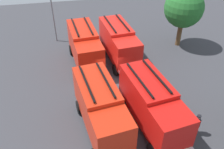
% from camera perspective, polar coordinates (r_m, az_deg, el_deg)
% --- Properties ---
extents(ground_plane, '(49.84, 49.84, 0.00)m').
position_cam_1_polar(ground_plane, '(22.34, -0.00, -2.90)').
color(ground_plane, '#38383D').
extents(fire_truck_0, '(7.38, 3.24, 3.88)m').
position_cam_1_polar(fire_truck_0, '(24.65, -6.58, 6.97)').
color(fire_truck_0, red).
rests_on(fire_truck_0, ground).
extents(fire_truck_1, '(7.46, 3.51, 3.88)m').
position_cam_1_polar(fire_truck_1, '(17.13, -2.71, -7.98)').
color(fire_truck_1, red).
rests_on(fire_truck_1, ground).
extents(fire_truck_2, '(7.39, 3.29, 3.88)m').
position_cam_1_polar(fire_truck_2, '(25.20, 1.66, 7.89)').
color(fire_truck_2, red).
rests_on(fire_truck_2, ground).
extents(fire_truck_3, '(7.48, 3.59, 3.88)m').
position_cam_1_polar(fire_truck_3, '(17.67, 9.66, -6.91)').
color(fire_truck_3, red).
rests_on(fire_truck_3, ground).
extents(firefighter_0, '(0.48, 0.44, 1.82)m').
position_cam_1_polar(firefighter_0, '(22.32, 7.88, 0.00)').
color(firefighter_0, black).
rests_on(firefighter_0, ground).
extents(firefighter_1, '(0.36, 0.48, 1.83)m').
position_cam_1_polar(firefighter_1, '(28.89, -9.11, 8.83)').
color(firefighter_1, black).
rests_on(firefighter_1, ground).
extents(firefighter_2, '(0.43, 0.30, 1.83)m').
position_cam_1_polar(firefighter_2, '(18.65, 19.77, -11.00)').
color(firefighter_2, black).
rests_on(firefighter_2, ground).
extents(tree_0, '(4.36, 4.36, 6.76)m').
position_cam_1_polar(tree_0, '(28.34, 16.89, 14.99)').
color(tree_0, brown).
rests_on(tree_0, ground).
extents(traffic_cone_0, '(0.47, 0.47, 0.68)m').
position_cam_1_polar(traffic_cone_0, '(23.72, 8.64, 0.29)').
color(traffic_cone_0, '#F2600C').
rests_on(traffic_cone_0, ground).
extents(lamppost, '(0.36, 0.36, 6.34)m').
position_cam_1_polar(lamppost, '(29.23, -14.10, 14.35)').
color(lamppost, slate).
rests_on(lamppost, ground).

